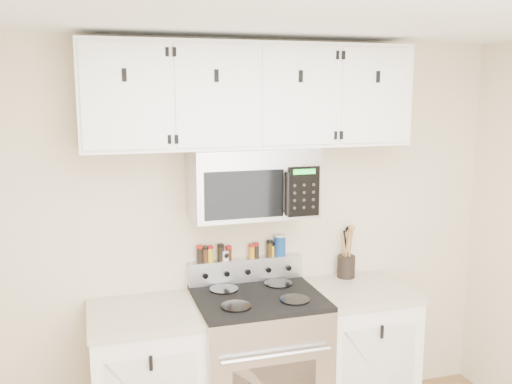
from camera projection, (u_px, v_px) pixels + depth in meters
back_wall at (244, 235)px, 3.72m from camera, size 3.50×0.01×2.50m
range at (258, 365)px, 3.56m from camera, size 0.76×0.65×1.10m
base_cabinet_left at (146, 384)px, 3.39m from camera, size 0.64×0.62×0.92m
base_cabinet_right at (356, 353)px, 3.78m from camera, size 0.64×0.62×0.92m
microwave at (252, 182)px, 3.48m from camera, size 0.76×0.44×0.42m
upper_cabinets at (251, 96)px, 3.41m from camera, size 2.00×0.35×0.62m
utensil_crock at (346, 265)px, 3.89m from camera, size 0.12×0.12×0.35m
kitchen_timer at (225, 255)px, 3.67m from camera, size 0.07×0.07×0.07m
salt_canister at (280, 245)px, 3.77m from camera, size 0.08×0.08×0.14m
spice_jar_0 at (200, 254)px, 3.62m from camera, size 0.04×0.04×0.11m
spice_jar_1 at (206, 254)px, 3.63m from camera, size 0.04×0.04×0.10m
spice_jar_2 at (210, 254)px, 3.64m from camera, size 0.04×0.04×0.10m
spice_jar_3 at (221, 252)px, 3.66m from camera, size 0.04×0.04×0.11m
spice_jar_4 at (229, 253)px, 3.68m from camera, size 0.04×0.04×0.09m
spice_jar_5 at (252, 251)px, 3.72m from camera, size 0.04×0.04×0.09m
spice_jar_6 at (256, 250)px, 3.73m from camera, size 0.04×0.04×0.10m
spice_jar_7 at (270, 248)px, 3.75m from camera, size 0.04×0.04×0.11m
spice_jar_8 at (272, 250)px, 3.76m from camera, size 0.04×0.04×0.09m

